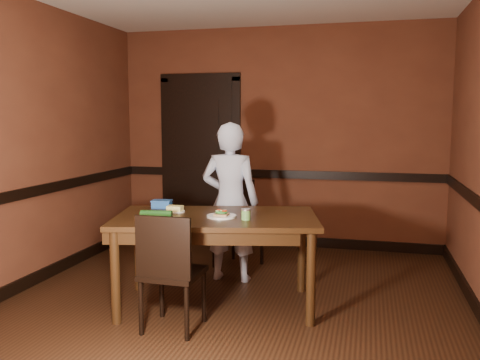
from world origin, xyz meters
The scene contains 18 objects.
floor centered at (0.00, 0.00, 0.00)m, with size 4.00×4.50×0.01m, color black.
wall_back centered at (0.00, 2.25, 1.35)m, with size 4.00×0.02×2.70m, color #572B1A.
wall_front centered at (0.00, -2.25, 1.35)m, with size 4.00×0.02×2.70m, color #572B1A.
wall_left centered at (-2.00, 0.00, 1.35)m, with size 0.02×4.50×2.70m, color #572B1A.
dado_back centered at (0.00, 2.23, 0.90)m, with size 4.00×0.03×0.10m, color black.
dado_left centered at (-1.99, 0.00, 0.90)m, with size 0.03×4.50×0.10m, color black.
baseboard_back centered at (0.00, 2.23, 0.06)m, with size 4.00×0.03×0.12m, color black.
baseboard_left centered at (-1.99, 0.00, 0.06)m, with size 0.03×4.50×0.12m, color black.
door centered at (-1.00, 2.22, 1.09)m, with size 1.05×0.07×2.20m.
dining_table centered at (-0.13, 0.03, 0.39)m, with size 1.67×0.94×0.78m, color black.
chair_far centered at (-0.24, 1.23, 0.47)m, with size 0.44×0.44×0.93m, color black, non-canonical shape.
chair_near centered at (-0.31, -0.49, 0.45)m, with size 0.42×0.42×0.90m, color black, non-canonical shape.
person centered at (-0.20, 0.76, 0.78)m, with size 0.57×0.37×1.56m, color silver.
sandwich_plate centered at (-0.06, -0.02, 0.80)m, with size 0.24×0.24×0.06m.
sauce_jar centered at (0.16, -0.08, 0.83)m, with size 0.08×0.08×0.09m.
cheese_saucer centered at (-0.52, 0.11, 0.81)m, with size 0.17×0.17×0.05m.
food_tub centered at (-0.71, 0.25, 0.82)m, with size 0.19×0.14×0.07m.
wrapped_veg centered at (-0.55, -0.22, 0.82)m, with size 0.07×0.07×0.26m, color #164113.
Camera 1 is at (1.10, -3.96, 1.60)m, focal length 38.00 mm.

